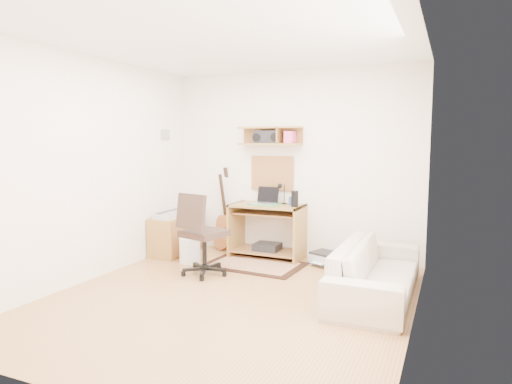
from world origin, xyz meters
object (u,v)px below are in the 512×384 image
at_px(desk, 267,231).
at_px(printer, 327,258).
at_px(cabinet, 177,234).
at_px(sofa, 377,262).
at_px(task_chair, 204,233).

bearing_deg(desk, printer, -1.53).
bearing_deg(cabinet, desk, 12.55).
height_order(printer, sofa, sofa).
height_order(task_chair, printer, task_chair).
relative_size(task_chair, cabinet, 1.14).
bearing_deg(sofa, cabinet, 76.21).
relative_size(cabinet, sofa, 0.48).
distance_m(task_chair, sofa, 2.05).
bearing_deg(task_chair, desk, 83.58).
relative_size(task_chair, printer, 2.53).
bearing_deg(cabinet, printer, 7.03).
height_order(desk, sofa, desk).
bearing_deg(printer, desk, -159.88).
relative_size(task_chair, sofa, 0.54).
xyz_separation_m(task_chair, printer, (1.26, 1.05, -0.43)).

